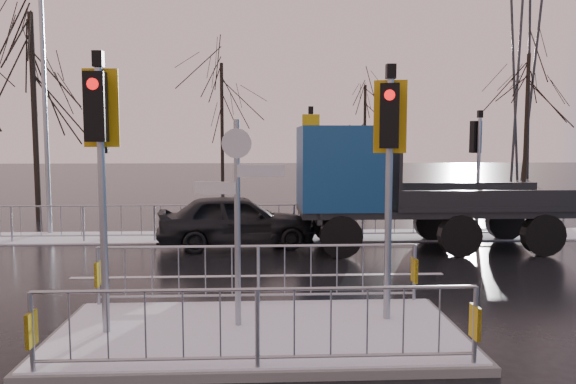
{
  "coord_description": "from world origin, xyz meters",
  "views": [
    {
      "loc": [
        0.05,
        -8.03,
        2.94
      ],
      "look_at": [
        0.63,
        3.91,
        1.8
      ],
      "focal_mm": 35.0,
      "sensor_mm": 36.0,
      "label": 1
    }
  ],
  "objects_px": {
    "traffic_island": "(257,313)",
    "flatbed_truck": "(377,184)",
    "street_lamp_left": "(47,87)",
    "car_far_lane": "(237,220)"
  },
  "relations": [
    {
      "from": "traffic_island",
      "to": "flatbed_truck",
      "type": "height_order",
      "value": "traffic_island"
    },
    {
      "from": "flatbed_truck",
      "to": "street_lamp_left",
      "type": "xyz_separation_m",
      "value": [
        -9.56,
        2.82,
        2.76
      ]
    },
    {
      "from": "flatbed_truck",
      "to": "street_lamp_left",
      "type": "relative_size",
      "value": 0.86
    },
    {
      "from": "street_lamp_left",
      "to": "car_far_lane",
      "type": "bearing_deg",
      "value": -22.2
    },
    {
      "from": "flatbed_truck",
      "to": "street_lamp_left",
      "type": "distance_m",
      "value": 10.34
    },
    {
      "from": "street_lamp_left",
      "to": "flatbed_truck",
      "type": "bearing_deg",
      "value": -16.43
    },
    {
      "from": "car_far_lane",
      "to": "flatbed_truck",
      "type": "bearing_deg",
      "value": -104.96
    },
    {
      "from": "traffic_island",
      "to": "street_lamp_left",
      "type": "height_order",
      "value": "street_lamp_left"
    },
    {
      "from": "flatbed_truck",
      "to": "traffic_island",
      "type": "bearing_deg",
      "value": -115.2
    },
    {
      "from": "car_far_lane",
      "to": "street_lamp_left",
      "type": "bearing_deg",
      "value": 59.65
    }
  ]
}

